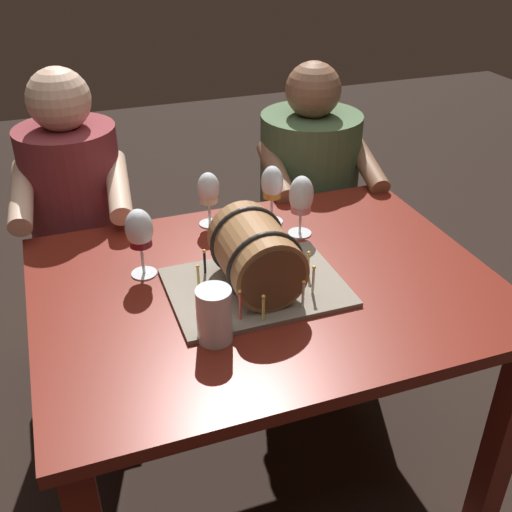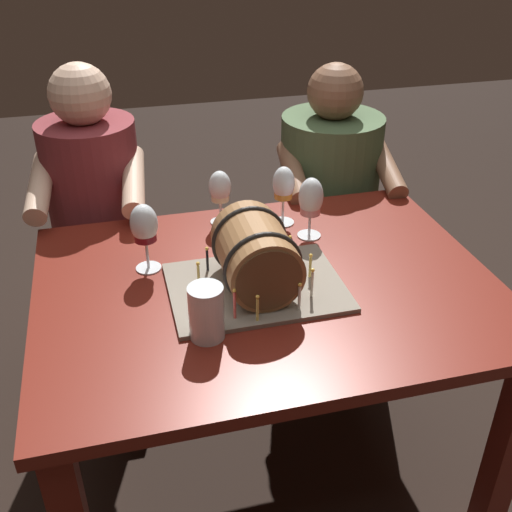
% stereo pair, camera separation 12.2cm
% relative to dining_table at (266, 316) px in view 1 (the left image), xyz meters
% --- Properties ---
extents(ground_plane, '(8.00, 8.00, 0.00)m').
position_rel_dining_table_xyz_m(ground_plane, '(0.00, 0.00, -0.62)').
color(ground_plane, black).
extents(dining_table, '(1.21, 0.91, 0.74)m').
position_rel_dining_table_xyz_m(dining_table, '(0.00, 0.00, 0.00)').
color(dining_table, maroon).
rests_on(dining_table, ground).
extents(barrel_cake, '(0.45, 0.33, 0.21)m').
position_rel_dining_table_xyz_m(barrel_cake, '(-0.04, -0.02, 0.20)').
color(barrel_cake, gray).
rests_on(barrel_cake, dining_table).
extents(wine_glass_white, '(0.07, 0.07, 0.17)m').
position_rel_dining_table_xyz_m(wine_glass_white, '(-0.05, 0.36, 0.23)').
color(wine_glass_white, white).
rests_on(wine_glass_white, dining_table).
extents(wine_glass_amber, '(0.07, 0.07, 0.19)m').
position_rel_dining_table_xyz_m(wine_glass_amber, '(0.13, 0.31, 0.24)').
color(wine_glass_amber, white).
rests_on(wine_glass_amber, dining_table).
extents(wine_glass_rose, '(0.07, 0.07, 0.19)m').
position_rel_dining_table_xyz_m(wine_glass_rose, '(0.19, 0.21, 0.23)').
color(wine_glass_rose, white).
rests_on(wine_glass_rose, dining_table).
extents(wine_glass_red, '(0.07, 0.07, 0.19)m').
position_rel_dining_table_xyz_m(wine_glass_red, '(-0.30, 0.14, 0.24)').
color(wine_glass_red, white).
rests_on(wine_glass_red, dining_table).
extents(beer_pint, '(0.08, 0.08, 0.14)m').
position_rel_dining_table_xyz_m(beer_pint, '(-0.19, -0.19, 0.18)').
color(beer_pint, white).
rests_on(beer_pint, dining_table).
extents(person_seated_left, '(0.39, 0.48, 1.18)m').
position_rel_dining_table_xyz_m(person_seated_left, '(-0.43, 0.67, -0.09)').
color(person_seated_left, '#4C1B1E').
rests_on(person_seated_left, ground).
extents(person_seated_right, '(0.44, 0.52, 1.12)m').
position_rel_dining_table_xyz_m(person_seated_right, '(0.43, 0.67, -0.09)').
color(person_seated_right, '#2A3A24').
rests_on(person_seated_right, ground).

